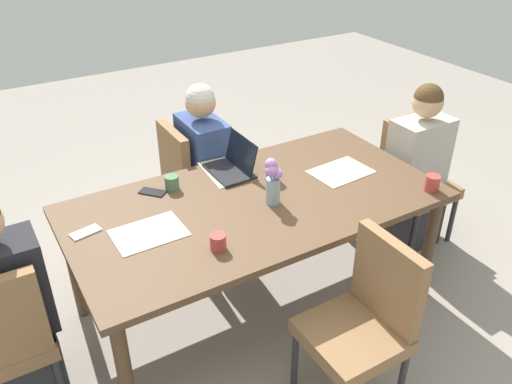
{
  "coord_description": "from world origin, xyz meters",
  "views": [
    {
      "loc": [
        -1.29,
        -2.16,
        2.31
      ],
      "look_at": [
        0.0,
        0.0,
        0.81
      ],
      "focal_mm": 36.91,
      "sensor_mm": 36.0,
      "label": 1
    }
  ],
  "objects": [
    {
      "name": "ground_plane",
      "position": [
        0.0,
        0.0,
        0.0
      ],
      "size": [
        10.0,
        10.0,
        0.0
      ],
      "primitive_type": "plane",
      "color": "gray"
    },
    {
      "name": "dining_table",
      "position": [
        0.0,
        0.0,
        0.69
      ],
      "size": [
        2.09,
        1.08,
        0.76
      ],
      "color": "brown",
      "rests_on": "ground_plane"
    },
    {
      "name": "chair_head_right_left_near",
      "position": [
        1.37,
        0.1,
        0.5
      ],
      "size": [
        0.44,
        0.44,
        0.9
      ],
      "color": "olive",
      "rests_on": "ground_plane"
    },
    {
      "name": "person_head_right_left_near",
      "position": [
        1.31,
        0.03,
        0.53
      ],
      "size": [
        0.4,
        0.36,
        1.19
      ],
      "color": "#2D2D33",
      "rests_on": "ground_plane"
    },
    {
      "name": "chair_head_left_left_mid",
      "position": [
        -1.41,
        -0.07,
        0.5
      ],
      "size": [
        0.44,
        0.44,
        0.9
      ],
      "color": "olive",
      "rests_on": "ground_plane"
    },
    {
      "name": "person_head_left_left_mid",
      "position": [
        -1.35,
        0.0,
        0.53
      ],
      "size": [
        0.4,
        0.36,
        1.19
      ],
      "color": "#2D2D33",
      "rests_on": "ground_plane"
    },
    {
      "name": "chair_far_left_far",
      "position": [
        -0.03,
        0.84,
        0.5
      ],
      "size": [
        0.44,
        0.44,
        0.9
      ],
      "color": "olive",
      "rests_on": "ground_plane"
    },
    {
      "name": "person_far_left_far",
      "position": [
        0.05,
        0.78,
        0.53
      ],
      "size": [
        0.36,
        0.4,
        1.19
      ],
      "color": "#2D2D33",
      "rests_on": "ground_plane"
    },
    {
      "name": "chair_near_right_near",
      "position": [
        0.12,
        -0.83,
        0.5
      ],
      "size": [
        0.44,
        0.44,
        0.9
      ],
      "color": "olive",
      "rests_on": "ground_plane"
    },
    {
      "name": "flower_vase",
      "position": [
        0.06,
        -0.07,
        0.91
      ],
      "size": [
        0.09,
        0.09,
        0.27
      ],
      "color": "#8EA8B7",
      "rests_on": "dining_table"
    },
    {
      "name": "placemat_head_right_left_near",
      "position": [
        0.61,
        0.01,
        0.76
      ],
      "size": [
        0.38,
        0.29,
        0.0
      ],
      "primitive_type": "cube",
      "rotation": [
        0.0,
        0.0,
        3.21
      ],
      "color": "beige",
      "rests_on": "dining_table"
    },
    {
      "name": "placemat_head_left_left_mid",
      "position": [
        -0.63,
        0.0,
        0.76
      ],
      "size": [
        0.36,
        0.26,
        0.0
      ],
      "primitive_type": "cube",
      "rotation": [
        0.0,
        0.0,
        0.01
      ],
      "color": "beige",
      "rests_on": "dining_table"
    },
    {
      "name": "placemat_far_left_far",
      "position": [
        0.02,
        0.38,
        0.76
      ],
      "size": [
        0.29,
        0.38,
        0.0
      ],
      "primitive_type": "cube",
      "rotation": [
        0.0,
        0.0,
        -1.65
      ],
      "color": "beige",
      "rests_on": "dining_table"
    },
    {
      "name": "laptop_far_left_far",
      "position": [
        0.05,
        0.35,
        0.8
      ],
      "size": [
        0.22,
        0.32,
        0.21
      ],
      "color": "black",
      "rests_on": "dining_table"
    },
    {
      "name": "coffee_mug_near_left",
      "position": [
        -0.36,
        0.35,
        0.8
      ],
      "size": [
        0.08,
        0.08,
        0.08
      ],
      "primitive_type": "cylinder",
      "color": "#47704C",
      "rests_on": "dining_table"
    },
    {
      "name": "coffee_mug_near_right",
      "position": [
        0.92,
        -0.43,
        0.81
      ],
      "size": [
        0.08,
        0.08,
        0.09
      ],
      "primitive_type": "cylinder",
      "color": "#AD3D38",
      "rests_on": "dining_table"
    },
    {
      "name": "coffee_mug_centre_left",
      "position": [
        -0.39,
        -0.3,
        0.8
      ],
      "size": [
        0.08,
        0.08,
        0.08
      ],
      "primitive_type": "cylinder",
      "color": "#AD3D38",
      "rests_on": "dining_table"
    },
    {
      "name": "coffee_mug_centre_right",
      "position": [
        0.19,
        0.12,
        0.8
      ],
      "size": [
        0.08,
        0.08,
        0.08
      ],
      "primitive_type": "cylinder",
      "color": "#AD3D38",
      "rests_on": "dining_table"
    },
    {
      "name": "phone_black",
      "position": [
        -0.47,
        0.37,
        0.76
      ],
      "size": [
        0.15,
        0.16,
        0.01
      ],
      "primitive_type": "cube",
      "rotation": [
        0.0,
        0.0,
        2.29
      ],
      "color": "black",
      "rests_on": "dining_table"
    },
    {
      "name": "phone_silver",
      "position": [
        -0.91,
        0.17,
        0.76
      ],
      "size": [
        0.16,
        0.1,
        0.01
      ],
      "primitive_type": "cube",
      "rotation": [
        0.0,
        0.0,
        0.2
      ],
      "color": "silver",
      "rests_on": "dining_table"
    }
  ]
}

